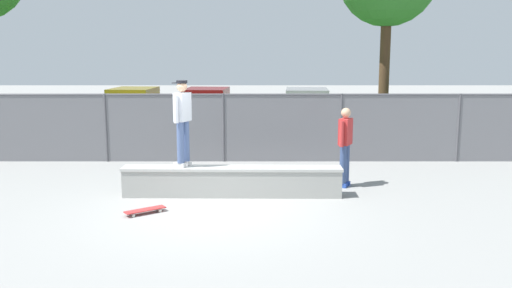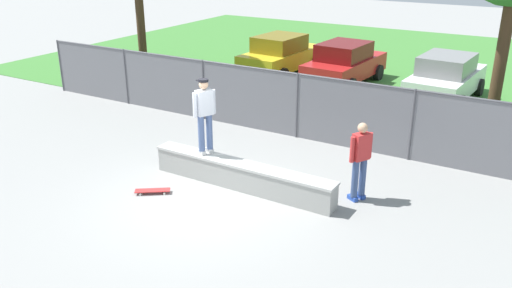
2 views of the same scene
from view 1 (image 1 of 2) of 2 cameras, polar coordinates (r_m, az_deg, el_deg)
name	(u,v)px [view 1 (image 1 of 2)]	position (r m, az deg, el deg)	size (l,w,h in m)	color
ground_plane	(208,210)	(10.53, -5.12, -7.11)	(80.00, 80.00, 0.00)	gray
grass_strip	(236,117)	(25.28, -2.18, 2.88)	(31.79, 20.00, 0.02)	#3D7A33
concrete_ledge	(231,181)	(11.46, -2.68, -4.02)	(4.70, 0.53, 0.64)	#999993
skateboarder	(182,119)	(11.36, -7.98, 2.70)	(0.39, 0.56, 1.84)	beige
skateboard	(144,210)	(10.49, -11.90, -6.94)	(0.77, 0.63, 0.09)	red
chainlink_fence	(222,125)	(14.95, -3.61, 2.04)	(19.86, 0.07, 1.92)	#4C4C51
car_yellow	(134,108)	(21.89, -12.96, 3.74)	(2.25, 4.32, 1.66)	gold
car_red	(206,109)	(21.29, -5.36, 3.78)	(2.25, 4.32, 1.66)	#B21E1E
car_white	(306,109)	(21.01, 5.33, 3.70)	(2.25, 4.32, 1.66)	silver
bystander	(344,143)	(12.28, 9.41, 0.07)	(0.41, 0.54, 1.82)	#2647A5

